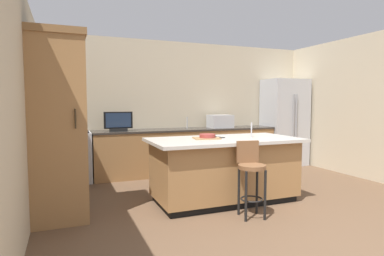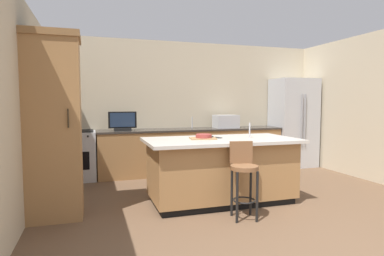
% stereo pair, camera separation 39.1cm
% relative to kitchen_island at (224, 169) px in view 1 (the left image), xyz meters
% --- Properties ---
extents(wall_back, '(6.08, 0.12, 2.68)m').
position_rel_kitchen_island_xyz_m(wall_back, '(0.27, 2.36, 0.87)').
color(wall_back, beige).
rests_on(wall_back, ground_plane).
extents(wall_left, '(0.12, 4.85, 2.68)m').
position_rel_kitchen_island_xyz_m(wall_left, '(-2.57, 0.14, 0.87)').
color(wall_left, beige).
rests_on(wall_left, ground_plane).
extents(wall_right, '(0.12, 4.85, 2.68)m').
position_rel_kitchen_island_xyz_m(wall_right, '(3.11, 0.14, 0.87)').
color(wall_right, beige).
rests_on(wall_right, ground_plane).
extents(counter_back, '(3.77, 0.62, 0.89)m').
position_rel_kitchen_island_xyz_m(counter_back, '(0.20, 1.98, -0.02)').
color(counter_back, '#9E7042').
rests_on(counter_back, ground_plane).
extents(kitchen_island, '(2.15, 1.09, 0.91)m').
position_rel_kitchen_island_xyz_m(kitchen_island, '(0.00, 0.00, 0.00)').
color(kitchen_island, black).
rests_on(kitchen_island, ground_plane).
extents(refrigerator, '(0.91, 0.72, 1.94)m').
position_rel_kitchen_island_xyz_m(refrigerator, '(2.55, 1.94, 0.51)').
color(refrigerator, '#B7BABF').
rests_on(refrigerator, ground_plane).
extents(range_oven, '(0.77, 0.63, 0.91)m').
position_rel_kitchen_island_xyz_m(range_oven, '(-2.07, 1.98, -0.01)').
color(range_oven, '#B7BABF').
rests_on(range_oven, ground_plane).
extents(cabinet_tower, '(0.69, 0.63, 2.26)m').
position_rel_kitchen_island_xyz_m(cabinet_tower, '(-2.21, 0.04, 0.71)').
color(cabinet_tower, '#9E7042').
rests_on(cabinet_tower, ground_plane).
extents(microwave, '(0.48, 0.36, 0.27)m').
position_rel_kitchen_island_xyz_m(microwave, '(0.93, 1.98, 0.56)').
color(microwave, '#B7BABF').
rests_on(microwave, counter_back).
extents(tv_monitor, '(0.52, 0.16, 0.36)m').
position_rel_kitchen_island_xyz_m(tv_monitor, '(-1.20, 1.93, 0.59)').
color(tv_monitor, black).
rests_on(tv_monitor, counter_back).
extents(sink_faucet_back, '(0.02, 0.02, 0.24)m').
position_rel_kitchen_island_xyz_m(sink_faucet_back, '(0.22, 2.08, 0.55)').
color(sink_faucet_back, '#B2B2B7').
rests_on(sink_faucet_back, counter_back).
extents(sink_faucet_island, '(0.02, 0.02, 0.22)m').
position_rel_kitchen_island_xyz_m(sink_faucet_island, '(0.45, 0.00, 0.55)').
color(sink_faucet_island, '#B2B2B7').
rests_on(sink_faucet_island, kitchen_island).
extents(bar_stool_center, '(0.34, 0.36, 0.94)m').
position_rel_kitchen_island_xyz_m(bar_stool_center, '(0.01, -0.70, 0.09)').
color(bar_stool_center, brown).
rests_on(bar_stool_center, ground_plane).
extents(fruit_bowl, '(0.23, 0.23, 0.07)m').
position_rel_kitchen_island_xyz_m(fruit_bowl, '(-0.25, 0.04, 0.48)').
color(fruit_bowl, '#993833').
rests_on(fruit_bowl, kitchen_island).
extents(cell_phone, '(0.12, 0.16, 0.01)m').
position_rel_kitchen_island_xyz_m(cell_phone, '(-0.01, 0.12, 0.45)').
color(cell_phone, black).
rests_on(cell_phone, kitchen_island).
extents(tv_remote, '(0.09, 0.18, 0.02)m').
position_rel_kitchen_island_xyz_m(tv_remote, '(-0.08, 0.15, 0.45)').
color(tv_remote, black).
rests_on(tv_remote, kitchen_island).
extents(cutting_board, '(0.40, 0.33, 0.02)m').
position_rel_kitchen_island_xyz_m(cutting_board, '(-0.26, 0.05, 0.45)').
color(cutting_board, '#A87F51').
rests_on(cutting_board, kitchen_island).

